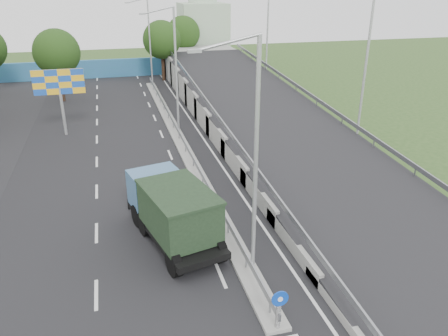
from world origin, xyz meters
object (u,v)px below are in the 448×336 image
object	(u,v)px
sign_bollard	(279,309)
billboard	(59,86)
church	(203,28)
dump_truck	(172,209)
lamp_post_mid	(174,65)
lamp_post_near	(252,149)
lamp_post_far	(148,37)

from	to	relation	value
sign_bollard	billboard	bearing A→B (deg)	109.21
church	billboard	xyz separation A→B (m)	(-19.00, -32.00, -1.12)
billboard	church	bearing A→B (deg)	59.30
church	dump_truck	bearing A→B (deg)	-104.14
lamp_post_mid	church	xyz separation A→B (m)	(9.89, 34.00, -0.50)
billboard	lamp_post_near	bearing A→B (deg)	-67.51
sign_bollard	church	world-z (taller)	church
lamp_post_mid	lamp_post_near	bearing A→B (deg)	-90.00
lamp_post_near	church	bearing A→B (deg)	79.62
dump_truck	church	bearing A→B (deg)	62.08
lamp_post_near	lamp_post_far	xyz separation A→B (m)	(0.00, 40.00, 0.00)
lamp_post_near	dump_truck	size ratio (longest dim) A/B	1.35
lamp_post_mid	church	size ratio (longest dim) A/B	0.73
lamp_post_near	lamp_post_mid	distance (m)	20.00
lamp_post_far	church	world-z (taller)	church
lamp_post_far	lamp_post_near	bearing A→B (deg)	-90.00
lamp_post_mid	billboard	world-z (taller)	lamp_post_mid
sign_bollard	billboard	size ratio (longest dim) A/B	0.30
sign_bollard	lamp_post_mid	bearing A→B (deg)	89.74
sign_bollard	church	distance (m)	58.84
lamp_post_mid	sign_bollard	bearing A→B (deg)	-90.26
dump_truck	lamp_post_mid	bearing A→B (deg)	66.47
sign_bollard	lamp_post_near	size ratio (longest dim) A/B	0.17
lamp_post_near	dump_truck	world-z (taller)	lamp_post_near
sign_bollard	lamp_post_far	size ratio (longest dim) A/B	0.17
lamp_post_far	dump_truck	size ratio (longest dim) A/B	1.35
sign_bollard	billboard	distance (m)	27.53
lamp_post_near	lamp_post_far	bearing A→B (deg)	90.00
sign_bollard	billboard	xyz separation A→B (m)	(-9.00, 25.83, 3.15)
lamp_post_mid	lamp_post_far	xyz separation A→B (m)	(0.00, 20.00, 0.00)
lamp_post_near	billboard	bearing A→B (deg)	112.49
sign_bollard	lamp_post_far	distance (m)	44.08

